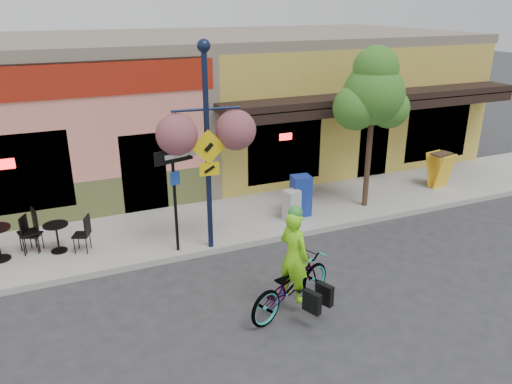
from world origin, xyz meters
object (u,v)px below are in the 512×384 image
building (203,100)px  bicycle (291,284)px  cyclist_rider (294,268)px  street_tree (371,129)px  lamp_post (208,150)px  one_way_sign (175,201)px  newspaper_box_grey (291,205)px  newspaper_box_blue (301,195)px

building → bicycle: 9.94m
cyclist_rider → bicycle: bearing=67.8°
street_tree → lamp_post: bearing=-171.7°
building → one_way_sign: (-2.83, -6.73, -0.88)m
building → newspaper_box_grey: (0.35, -6.23, -1.69)m
lamp_post → newspaper_box_grey: bearing=19.6°
building → lamp_post: bearing=-106.8°
one_way_sign → newspaper_box_grey: bearing=-7.2°
one_way_sign → street_tree: (5.54, 0.58, 0.99)m
newspaper_box_blue → street_tree: bearing=3.2°
cyclist_rider → newspaper_box_grey: (1.73, 3.45, -0.33)m
building → street_tree: (2.71, -6.15, 0.11)m
building → lamp_post: (-2.07, -6.85, 0.24)m
street_tree → cyclist_rider: bearing=-139.2°
building → one_way_sign: building is taller
bicycle → street_tree: size_ratio=0.48×
lamp_post → newspaper_box_grey: size_ratio=5.75×
cyclist_rider → street_tree: (4.09, 3.53, 1.46)m
street_tree → bicycle: bearing=-139.5°
building → newspaper_box_blue: building is taller
newspaper_box_blue → newspaper_box_grey: newspaper_box_blue is taller
bicycle → newspaper_box_blue: newspaper_box_blue is taller
building → street_tree: street_tree is taller
building → cyclist_rider: building is taller
bicycle → cyclist_rider: (0.05, 0.00, 0.34)m
bicycle → newspaper_box_blue: size_ratio=1.93×
lamp_post → street_tree: 4.84m
newspaper_box_blue → street_tree: street_tree is taller
building → street_tree: bearing=-66.2°
newspaper_box_grey → bicycle: bearing=-131.7°
lamp_post → newspaper_box_grey: lamp_post is taller
lamp_post → one_way_sign: lamp_post is taller
bicycle → cyclist_rider: bearing=-112.2°
cyclist_rider → newspaper_box_grey: bearing=-48.8°
lamp_post → street_tree: lamp_post is taller
newspaper_box_blue → cyclist_rider: bearing=-113.0°
newspaper_box_blue → building: bearing=103.9°
cyclist_rider → lamp_post: bearing=-8.4°
newspaper_box_grey → street_tree: street_tree is taller
cyclist_rider → lamp_post: 3.33m
bicycle → newspaper_box_grey: 3.88m
one_way_sign → street_tree: size_ratio=0.55×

